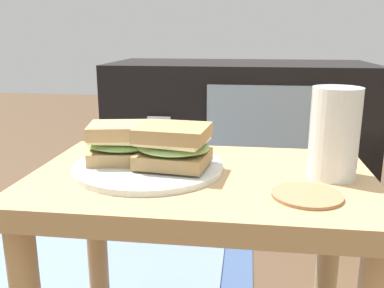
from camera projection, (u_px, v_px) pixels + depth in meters
side_table at (201, 224)px, 0.71m from camera, size 0.56×0.36×0.46m
tv_cabinet at (238, 138)px, 1.64m from camera, size 0.96×0.46×0.58m
area_rug at (86, 264)px, 1.27m from camera, size 1.01×0.80×0.01m
plate at (149, 167)px, 0.71m from camera, size 0.25×0.25×0.01m
sandwich_front at (124, 143)px, 0.71m from camera, size 0.14×0.10×0.07m
sandwich_back at (173, 146)px, 0.68m from camera, size 0.13×0.12×0.07m
beer_glass at (334, 135)px, 0.66m from camera, size 0.08×0.08×0.14m
coaster at (307, 195)px, 0.59m from camera, size 0.10×0.10×0.01m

